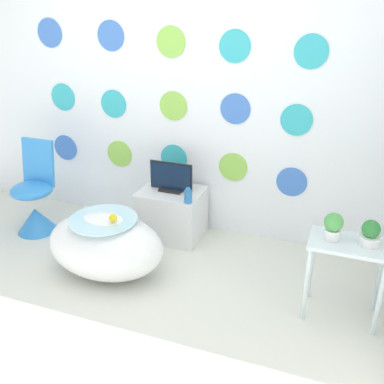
{
  "coord_description": "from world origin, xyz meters",
  "views": [
    {
      "loc": [
        1.53,
        -1.9,
        2.02
      ],
      "look_at": [
        0.53,
        0.79,
        0.74
      ],
      "focal_mm": 42.0,
      "sensor_mm": 36.0,
      "label": 1
    }
  ],
  "objects_px": {
    "tv": "(171,179)",
    "bathtub": "(106,245)",
    "vase": "(188,196)",
    "potted_plant_right": "(370,234)",
    "potted_plant_left": "(333,226)",
    "chair": "(35,204)"
  },
  "relations": [
    {
      "from": "tv",
      "to": "bathtub",
      "type": "bearing_deg",
      "value": -108.07
    },
    {
      "from": "vase",
      "to": "bathtub",
      "type": "bearing_deg",
      "value": -129.51
    },
    {
      "from": "tv",
      "to": "potted_plant_right",
      "type": "height_order",
      "value": "potted_plant_right"
    },
    {
      "from": "vase",
      "to": "potted_plant_left",
      "type": "height_order",
      "value": "potted_plant_left"
    },
    {
      "from": "bathtub",
      "to": "potted_plant_right",
      "type": "distance_m",
      "value": 1.89
    },
    {
      "from": "vase",
      "to": "potted_plant_right",
      "type": "bearing_deg",
      "value": -17.12
    },
    {
      "from": "bathtub",
      "to": "potted_plant_right",
      "type": "relative_size",
      "value": 5.58
    },
    {
      "from": "potted_plant_left",
      "to": "bathtub",
      "type": "bearing_deg",
      "value": -175.86
    },
    {
      "from": "bathtub",
      "to": "tv",
      "type": "xyz_separation_m",
      "value": [
        0.24,
        0.73,
        0.3
      ]
    },
    {
      "from": "bathtub",
      "to": "potted_plant_left",
      "type": "xyz_separation_m",
      "value": [
        1.62,
        0.12,
        0.42
      ]
    },
    {
      "from": "chair",
      "to": "potted_plant_left",
      "type": "xyz_separation_m",
      "value": [
        2.58,
        -0.27,
        0.4
      ]
    },
    {
      "from": "chair",
      "to": "vase",
      "type": "relative_size",
      "value": 6.38
    },
    {
      "from": "tv",
      "to": "chair",
      "type": "bearing_deg",
      "value": -163.85
    },
    {
      "from": "bathtub",
      "to": "vase",
      "type": "distance_m",
      "value": 0.77
    },
    {
      "from": "chair",
      "to": "potted_plant_right",
      "type": "distance_m",
      "value": 2.84
    },
    {
      "from": "potted_plant_left",
      "to": "potted_plant_right",
      "type": "height_order",
      "value": "potted_plant_left"
    },
    {
      "from": "bathtub",
      "to": "potted_plant_left",
      "type": "height_order",
      "value": "potted_plant_left"
    },
    {
      "from": "bathtub",
      "to": "chair",
      "type": "bearing_deg",
      "value": 158.07
    },
    {
      "from": "potted_plant_left",
      "to": "tv",
      "type": "bearing_deg",
      "value": 155.94
    },
    {
      "from": "tv",
      "to": "vase",
      "type": "relative_size",
      "value": 2.93
    },
    {
      "from": "potted_plant_left",
      "to": "potted_plant_right",
      "type": "bearing_deg",
      "value": 4.57
    },
    {
      "from": "chair",
      "to": "tv",
      "type": "relative_size",
      "value": 2.18
    }
  ]
}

